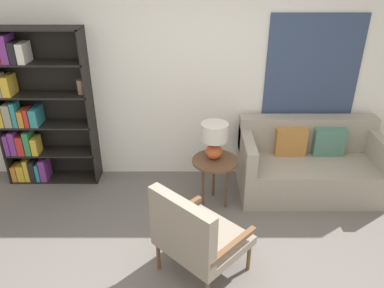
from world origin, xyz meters
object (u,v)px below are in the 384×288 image
at_px(bookshelf, 31,112).
at_px(couch, 308,165).
at_px(armchair, 193,234).
at_px(table_lamp, 214,137).
at_px(side_table, 215,165).

distance_m(bookshelf, couch, 3.33).
xyz_separation_m(bookshelf, armchair, (1.90, -1.64, -0.42)).
bearing_deg(couch, table_lamp, -167.18).
relative_size(bookshelf, table_lamp, 4.55).
distance_m(side_table, table_lamp, 0.33).
xyz_separation_m(bookshelf, couch, (3.27, -0.24, -0.58)).
relative_size(side_table, table_lamp, 1.39).
bearing_deg(side_table, table_lamp, 108.89).
bearing_deg(table_lamp, armchair, -101.14).
bearing_deg(armchair, side_table, 77.82).
distance_m(bookshelf, armchair, 2.54).
height_order(armchair, table_lamp, table_lamp).
xyz_separation_m(couch, table_lamp, (-1.15, -0.26, 0.50)).
distance_m(armchair, couch, 1.97).
height_order(bookshelf, armchair, bookshelf).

